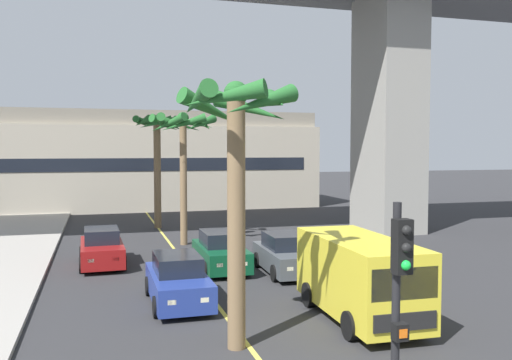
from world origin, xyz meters
The scene contains 11 objects.
lane_stripe_center centered at (0.00, 24.00, 0.00)m, with size 0.14×56.00×0.01m, color #DBCC4C.
pier_building_backdrop centered at (0.00, 48.55, 3.93)m, with size 28.89×8.04×7.98m.
car_queue_front centered at (3.56, 22.09, 0.72)m, with size 1.94×4.16×1.56m.
car_queue_second centered at (-3.45, 25.61, 0.72)m, with size 1.91×4.14×1.56m.
car_queue_third centered at (-1.16, 18.97, 0.72)m, with size 1.84×4.10×1.56m.
car_queue_fourth centered at (1.21, 23.40, 0.72)m, with size 1.85×4.11×1.56m.
delivery_van centered at (3.65, 15.88, 1.29)m, with size 2.27×5.30×2.36m.
traffic_light_median_near centered at (0.44, 8.37, 2.71)m, with size 0.24×0.37×4.20m.
palm_tree_near_median centered at (0.01, 36.09, 5.53)m, with size 3.10×3.14×7.06m.
palm_tree_mid_median centered at (0.62, 29.65, 5.68)m, with size 3.51×3.52×6.81m.
palm_tree_far_median centered at (-0.32, 14.60, 5.07)m, with size 2.99×3.10×6.58m.
Camera 1 is at (-3.56, 1.71, 4.94)m, focal length 38.39 mm.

